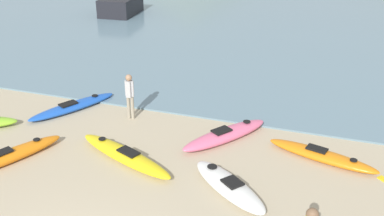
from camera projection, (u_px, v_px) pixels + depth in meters
name	position (u px, v px, depth m)	size (l,w,h in m)	color
kayak_on_sand_1	(322.00, 155.00, 12.62)	(3.20, 1.43, 0.34)	orange
kayak_on_sand_3	(125.00, 155.00, 12.62)	(3.53, 1.94, 0.37)	yellow
kayak_on_sand_4	(229.00, 186.00, 11.25)	(2.55, 2.26, 0.38)	white
kayak_on_sand_6	(73.00, 106.00, 15.65)	(2.08, 3.21, 0.31)	blue
kayak_on_sand_7	(225.00, 135.00, 13.67)	(2.36, 2.99, 0.41)	#E5668C
kayak_on_sand_9	(8.00, 156.00, 12.53)	(1.89, 3.19, 0.40)	orange
person_near_waterline	(130.00, 94.00, 14.73)	(0.32, 0.23, 1.57)	gray
moored_boat_1	(121.00, 6.00, 28.40)	(2.18, 3.20, 1.09)	black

